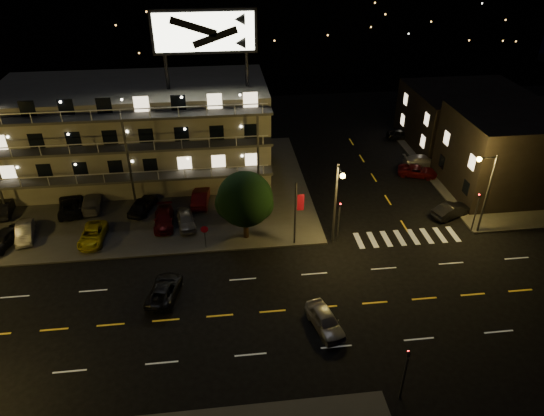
{
  "coord_description": "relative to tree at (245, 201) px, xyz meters",
  "views": [
    {
      "loc": [
        -1.24,
        -26.95,
        26.04
      ],
      "look_at": [
        2.9,
        8.0,
        4.26
      ],
      "focal_mm": 32.0,
      "sensor_mm": 36.0,
      "label": 1
    }
  ],
  "objects": [
    {
      "name": "banner_north",
      "position": [
        4.41,
        -1.46,
        -0.62
      ],
      "size": [
        0.83,
        0.16,
        6.4
      ],
      "color": "#2D2D30",
      "rests_on": "ground"
    },
    {
      "name": "signal_ne",
      "position": [
        21.33,
        -1.36,
        -1.48
      ],
      "size": [
        0.27,
        0.2,
        4.6
      ],
      "color": "#2D2D30",
      "rests_on": "ground"
    },
    {
      "name": "lot_car_5",
      "position": [
        -23.51,
        6.83,
        -3.2
      ],
      "size": [
        2.09,
        4.42,
        1.4
      ],
      "primitive_type": "imported",
      "rotation": [
        0.0,
        0.0,
        3.29
      ],
      "color": "black",
      "rests_on": "curb_nw"
    },
    {
      "name": "side_bldg_back",
      "position": [
        29.32,
        18.14,
        -0.55
      ],
      "size": [
        14.06,
        12.0,
        7.0
      ],
      "color": "black",
      "rests_on": "ground"
    },
    {
      "name": "side_car_3",
      "position": [
        22.13,
        20.31,
        -3.39
      ],
      "size": [
        3.99,
        1.92,
        1.31
      ],
      "primitive_type": "imported",
      "rotation": [
        0.0,
        0.0,
        1.47
      ],
      "color": "black",
      "rests_on": "ground"
    },
    {
      "name": "streetlight_ne",
      "position": [
        21.46,
        -1.56,
        0.91
      ],
      "size": [
        1.92,
        0.44,
        8.0
      ],
      "color": "#2D2D30",
      "rests_on": "ground"
    },
    {
      "name": "road_car_east",
      "position": [
        4.9,
        -11.98,
        -3.33
      ],
      "size": [
        2.64,
        4.49,
        1.43
      ],
      "primitive_type": "imported",
      "rotation": [
        0.0,
        0.0,
        0.24
      ],
      "color": "gray",
      "rests_on": "ground"
    },
    {
      "name": "streetlight_nc",
      "position": [
        7.83,
        -1.92,
        0.91
      ],
      "size": [
        0.44,
        1.92,
        8.0
      ],
      "color": "#2D2D30",
      "rests_on": "ground"
    },
    {
      "name": "signal_nw",
      "position": [
        8.33,
        -1.36,
        -1.48
      ],
      "size": [
        0.2,
        0.27,
        4.6
      ],
      "color": "#2D2D30",
      "rests_on": "ground"
    },
    {
      "name": "curb_ne",
      "position": [
        29.33,
        10.14,
        -3.98
      ],
      "size": [
        16.0,
        24.0,
        0.15
      ],
      "primitive_type": "cube",
      "color": "#3E3E3B",
      "rests_on": "ground"
    },
    {
      "name": "stop_sign",
      "position": [
        -3.67,
        -1.29,
        -2.34
      ],
      "size": [
        0.91,
        0.11,
        2.61
      ],
      "color": "#2D2D30",
      "rests_on": "ground"
    },
    {
      "name": "curb_nw",
      "position": [
        -14.67,
        10.14,
        -3.98
      ],
      "size": [
        44.0,
        24.0,
        0.15
      ],
      "primitive_type": "cube",
      "color": "#3E3E3B",
      "rests_on": "ground"
    },
    {
      "name": "road_car_west",
      "position": [
        -6.91,
        -7.13,
        -3.42
      ],
      "size": [
        3.02,
        4.89,
        1.26
      ],
      "primitive_type": "imported",
      "rotation": [
        0.0,
        0.0,
        2.93
      ],
      "color": "black",
      "rests_on": "ground"
    },
    {
      "name": "lot_car_2",
      "position": [
        -13.89,
        1.04,
        -3.29
      ],
      "size": [
        2.16,
        4.46,
        1.22
      ],
      "primitive_type": "imported",
      "rotation": [
        0.0,
        0.0,
        -0.03
      ],
      "color": "gold",
      "rests_on": "curb_nw"
    },
    {
      "name": "hill_backdrop",
      "position": [
        -6.61,
        58.92,
        7.5
      ],
      "size": [
        120.0,
        25.0,
        24.0
      ],
      "color": "black",
      "rests_on": "ground"
    },
    {
      "name": "side_bldg_front",
      "position": [
        29.32,
        6.14,
        0.2
      ],
      "size": [
        14.06,
        10.0,
        8.5
      ],
      "color": "black",
      "rests_on": "ground"
    },
    {
      "name": "lot_car_3",
      "position": [
        -7.61,
        2.97,
        -3.26
      ],
      "size": [
        1.93,
        4.49,
        1.29
      ],
      "primitive_type": "imported",
      "rotation": [
        0.0,
        0.0,
        0.03
      ],
      "color": "#530B0D",
      "rests_on": "curb_nw"
    },
    {
      "name": "lot_car_9",
      "position": [
        -4.14,
        6.52,
        -3.16
      ],
      "size": [
        2.0,
        4.64,
        1.49
      ],
      "primitive_type": "imported",
      "rotation": [
        0.0,
        0.0,
        3.05
      ],
      "color": "#530B0D",
      "rests_on": "curb_nw"
    },
    {
      "name": "signal_sw",
      "position": [
        8.33,
        -18.36,
        -1.48
      ],
      "size": [
        0.2,
        0.27,
        4.6
      ],
      "color": "#2D2D30",
      "rests_on": "ground"
    },
    {
      "name": "tree",
      "position": [
        0.0,
        0.0,
        0.0
      ],
      "size": [
        5.21,
        5.02,
        6.57
      ],
      "color": "black",
      "rests_on": "curb_nw"
    },
    {
      "name": "side_car_2",
      "position": [
        21.88,
        12.26,
        -3.38
      ],
      "size": [
        4.78,
        2.26,
        1.35
      ],
      "primitive_type": "imported",
      "rotation": [
        0.0,
        0.0,
        1.49
      ],
      "color": "gray",
      "rests_on": "ground"
    },
    {
      "name": "lot_car_6",
      "position": [
        -17.07,
        6.58,
        -3.21
      ],
      "size": [
        3.22,
        5.29,
        1.37
      ],
      "primitive_type": "imported",
      "rotation": [
        0.0,
        0.0,
        3.34
      ],
      "color": "black",
      "rests_on": "curb_nw"
    },
    {
      "name": "lot_car_0",
      "position": [
        -21.67,
        1.16,
        -3.19
      ],
      "size": [
        2.93,
        4.51,
        1.43
      ],
      "primitive_type": "imported",
      "rotation": [
        0.0,
        0.0,
        -0.32
      ],
      "color": "black",
      "rests_on": "curb_nw"
    },
    {
      "name": "ground",
      "position": [
        -0.67,
        -9.86,
        -4.05
      ],
      "size": [
        140.0,
        140.0,
        0.0
      ],
      "primitive_type": "plane",
      "color": "black",
      "rests_on": "ground"
    },
    {
      "name": "lot_car_1",
      "position": [
        -20.15,
        2.18,
        -3.24
      ],
      "size": [
        2.23,
        4.19,
        1.31
      ],
      "primitive_type": "imported",
      "rotation": [
        0.0,
        0.0,
        0.22
      ],
      "color": "gray",
      "rests_on": "curb_nw"
    },
    {
      "name": "side_car_0",
      "position": [
        20.5,
        1.33,
        -3.35
      ],
      "size": [
        4.48,
        2.9,
        1.39
      ],
      "primitive_type": "imported",
      "rotation": [
        0.0,
        0.0,
        1.94
      ],
      "color": "black",
      "rests_on": "ground"
    },
    {
      "name": "lot_car_7",
      "position": [
        -15.08,
        7.07,
        -3.21
      ],
      "size": [
        2.19,
        4.86,
        1.38
      ],
      "primitive_type": "imported",
      "rotation": [
        0.0,
        0.0,
        3.2
      ],
      "color": "gray",
      "rests_on": "curb_nw"
    },
    {
      "name": "lot_car_8",
      "position": [
        -9.91,
        5.72,
        -3.18
      ],
      "size": [
        3.03,
        4.56,
        1.44
      ],
      "primitive_type": "imported",
      "rotation": [
        0.0,
        0.0,
        2.8
      ],
      "color": "black",
      "rests_on": "curb_nw"
    },
    {
      "name": "lot_car_4",
      "position": [
        -5.55,
        2.56,
        -3.22
      ],
      "size": [
        2.28,
        4.21,
        1.36
      ],
      "primitive_type": "imported",
      "rotation": [
        0.0,
        0.0,
        0.18
      ],
      "color": "gray",
      "rests_on": "curb_nw"
    },
    {
      "name": "motel",
      "position": [
        -10.62,
        14.02,
        1.29
      ],
      "size": [
        28.0,
        13.8,
        18.1
      ],
      "color": "gray",
      "rests_on": "ground"
    },
    {
      "name": "side_car_1",
      "position": [
        20.35,
        10.0,
        -3.44
      ],
      "size": [
        4.85,
        3.51,
        1.22
      ],
      "primitive_type": "imported",
      "rotation": [
        0.0,
        0.0,
        1.19
      ],
      "color": "#530B0D",
      "rests_on": "ground"
    }
  ]
}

